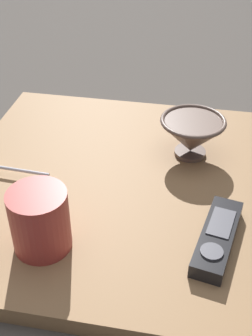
{
  "coord_description": "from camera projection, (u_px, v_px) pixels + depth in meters",
  "views": [
    {
      "loc": [
        -0.61,
        -0.12,
        0.52
      ],
      "look_at": [
        0.01,
        0.0,
        0.05
      ],
      "focal_mm": 47.81,
      "sensor_mm": 36.0,
      "label": 1
    }
  ],
  "objects": [
    {
      "name": "ground_plane",
      "position": [
        126.0,
        194.0,
        0.81
      ],
      "size": [
        6.0,
        6.0,
        0.0
      ],
      "primitive_type": "plane",
      "color": "#47423D"
    },
    {
      "name": "table",
      "position": [
        126.0,
        188.0,
        0.8
      ],
      "size": [
        0.59,
        0.61,
        0.03
      ],
      "color": "#936D47",
      "rests_on": "ground"
    },
    {
      "name": "cereal_bowl",
      "position": [
        192.0,
        135.0,
        0.84
      ],
      "size": [
        0.12,
        0.12,
        0.08
      ],
      "color": "brown",
      "rests_on": "table"
    },
    {
      "name": "coffee_mug",
      "position": [
        40.0,
        220.0,
        0.64
      ],
      "size": [
        0.09,
        0.09,
        0.1
      ],
      "color": "#A53833",
      "rests_on": "table"
    },
    {
      "name": "tv_remote_near",
      "position": [
        217.0,
        237.0,
        0.67
      ],
      "size": [
        0.16,
        0.08,
        0.03
      ],
      "color": "black",
      "rests_on": "table"
    }
  ]
}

